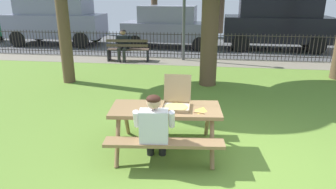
# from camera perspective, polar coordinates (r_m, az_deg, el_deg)

# --- Properties ---
(ground) EXTENTS (28.00, 11.94, 0.02)m
(ground) POSITION_cam_1_polar(r_m,az_deg,el_deg) (6.82, 11.51, -4.02)
(ground) COLOR olive
(cobblestone_walkway) EXTENTS (28.00, 1.40, 0.01)m
(cobblestone_walkway) POSITION_cam_1_polar(r_m,az_deg,el_deg) (11.86, 10.00, 5.85)
(cobblestone_walkway) COLOR gray
(street_asphalt) EXTENTS (28.00, 6.42, 0.01)m
(street_asphalt) POSITION_cam_1_polar(r_m,az_deg,el_deg) (15.69, 9.51, 8.99)
(street_asphalt) COLOR #515154
(picnic_table_foreground) EXTENTS (1.93, 1.65, 0.79)m
(picnic_table_foreground) POSITION_cam_1_polar(r_m,az_deg,el_deg) (5.08, -0.44, -4.30)
(picnic_table_foreground) COLOR #916D48
(picnic_table_foreground) RESTS_ON ground
(pizza_box_open) EXTENTS (0.46, 0.53, 0.50)m
(pizza_box_open) POSITION_cam_1_polar(r_m,az_deg,el_deg) (5.04, 1.59, -1.27)
(pizza_box_open) COLOR tan
(pizza_box_open) RESTS_ON picnic_table_foreground
(pizza_slice_on_table) EXTENTS (0.21, 0.28, 0.02)m
(pizza_slice_on_table) POSITION_cam_1_polar(r_m,az_deg,el_deg) (4.90, 6.09, -3.04)
(pizza_slice_on_table) COLOR #E8CF4A
(pizza_slice_on_table) RESTS_ON picnic_table_foreground
(adult_at_table) EXTENTS (0.63, 0.62, 1.19)m
(adult_at_table) POSITION_cam_1_polar(r_m,az_deg,el_deg) (4.61, -2.55, -6.02)
(adult_at_table) COLOR black
(adult_at_table) RESTS_ON ground
(iron_fence_streetside) EXTENTS (20.56, 0.03, 1.02)m
(iron_fence_streetside) POSITION_cam_1_polar(r_m,az_deg,el_deg) (12.44, 10.03, 8.91)
(iron_fence_streetside) COLOR #2D2823
(iron_fence_streetside) RESTS_ON ground
(park_bench_left) EXTENTS (1.63, 0.58, 0.85)m
(park_bench_left) POSITION_cam_1_polar(r_m,az_deg,el_deg) (12.02, -7.45, 8.20)
(park_bench_left) COLOR brown
(park_bench_left) RESTS_ON ground
(person_on_park_bench) EXTENTS (0.62, 0.60, 1.19)m
(person_on_park_bench) POSITION_cam_1_polar(r_m,az_deg,el_deg) (12.05, -8.40, 9.35)
(person_on_park_bench) COLOR #262626
(person_on_park_bench) RESTS_ON ground
(parked_car_left) EXTENTS (4.72, 2.11, 2.46)m
(parked_car_left) POSITION_cam_1_polar(r_m,az_deg,el_deg) (16.60, -20.19, 13.23)
(parked_car_left) COLOR slate
(parked_car_left) RESTS_ON ground
(parked_car_center) EXTENTS (4.48, 2.07, 1.94)m
(parked_car_center) POSITION_cam_1_polar(r_m,az_deg,el_deg) (14.92, 0.28, 12.68)
(parked_car_center) COLOR gray
(parked_car_center) RESTS_ON ground
(parked_car_right) EXTENTS (4.77, 2.23, 2.46)m
(parked_car_right) POSITION_cam_1_polar(r_m,az_deg,el_deg) (15.09, 19.70, 12.83)
(parked_car_right) COLOR black
(parked_car_right) RESTS_ON ground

